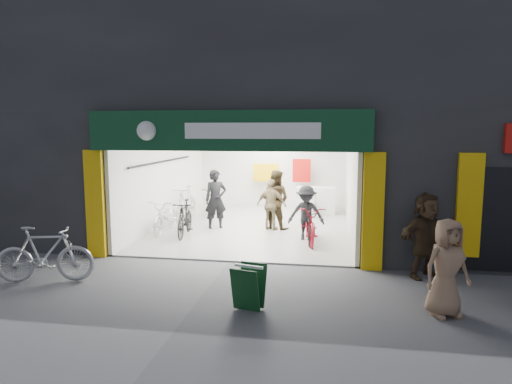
% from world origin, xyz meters
% --- Properties ---
extents(ground, '(60.00, 60.00, 0.00)m').
position_xyz_m(ground, '(0.00, 0.00, 0.00)').
color(ground, '#56565B').
rests_on(ground, ground).
extents(building, '(17.00, 10.27, 8.00)m').
position_xyz_m(building, '(0.91, 4.99, 4.31)').
color(building, '#232326').
rests_on(building, ground).
extents(bike_left_front, '(0.75, 1.97, 1.02)m').
position_xyz_m(bike_left_front, '(-2.50, 2.64, 0.51)').
color(bike_left_front, silver).
rests_on(bike_left_front, ground).
extents(bike_left_midfront, '(0.69, 1.82, 1.07)m').
position_xyz_m(bike_left_midfront, '(-1.80, 2.30, 0.53)').
color(bike_left_midfront, black).
rests_on(bike_left_midfront, ground).
extents(bike_left_midback, '(1.05, 2.09, 1.05)m').
position_xyz_m(bike_left_midback, '(-1.80, 5.50, 0.52)').
color(bike_left_midback, maroon).
rests_on(bike_left_midback, ground).
extents(bike_left_back, '(0.59, 1.99, 1.19)m').
position_xyz_m(bike_left_back, '(-2.50, 4.56, 0.59)').
color(bike_left_back, '#B4B4B9').
rests_on(bike_left_back, ground).
extents(bike_right_front, '(0.46, 1.57, 0.94)m').
position_xyz_m(bike_right_front, '(1.80, 2.17, 0.47)').
color(bike_right_front, black).
rests_on(bike_right_front, ground).
extents(bike_right_mid, '(0.96, 2.08, 1.05)m').
position_xyz_m(bike_right_mid, '(1.80, 2.17, 0.53)').
color(bike_right_mid, maroon).
rests_on(bike_right_mid, ground).
extents(bike_right_back, '(0.55, 1.68, 0.99)m').
position_xyz_m(bike_right_back, '(1.80, 6.08, 0.50)').
color(bike_right_back, '#BBBABF').
rests_on(bike_right_back, ground).
extents(parked_bike, '(2.00, 1.01, 1.16)m').
position_xyz_m(parked_bike, '(-3.34, -1.96, 0.58)').
color(parked_bike, '#A9AAAE').
rests_on(parked_bike, ground).
extents(customer_a, '(0.80, 0.70, 1.86)m').
position_xyz_m(customer_a, '(-1.16, 3.41, 0.93)').
color(customer_a, black).
rests_on(customer_a, ground).
extents(customer_b, '(1.08, 0.96, 1.85)m').
position_xyz_m(customer_b, '(0.65, 3.71, 0.92)').
color(customer_b, '#362A18').
rests_on(customer_b, ground).
extents(customer_c, '(1.00, 0.58, 1.55)m').
position_xyz_m(customer_c, '(1.68, 2.33, 0.78)').
color(customer_c, black).
rests_on(customer_c, ground).
extents(customer_d, '(1.01, 0.61, 1.60)m').
position_xyz_m(customer_d, '(0.56, 3.47, 0.80)').
color(customer_d, olive).
rests_on(customer_d, ground).
extents(pedestrian_near, '(0.94, 0.80, 1.64)m').
position_xyz_m(pedestrian_near, '(4.24, -2.42, 0.82)').
color(pedestrian_near, '#87674F').
rests_on(pedestrian_near, ground).
extents(pedestrian_far, '(1.65, 1.44, 1.80)m').
position_xyz_m(pedestrian_far, '(4.30, -0.37, 0.90)').
color(pedestrian_far, '#39291A').
rests_on(pedestrian_far, ground).
extents(sandwich_board, '(0.60, 0.61, 0.76)m').
position_xyz_m(sandwich_board, '(0.98, -2.71, 0.42)').
color(sandwich_board, '#0D3617').
rests_on(sandwich_board, ground).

